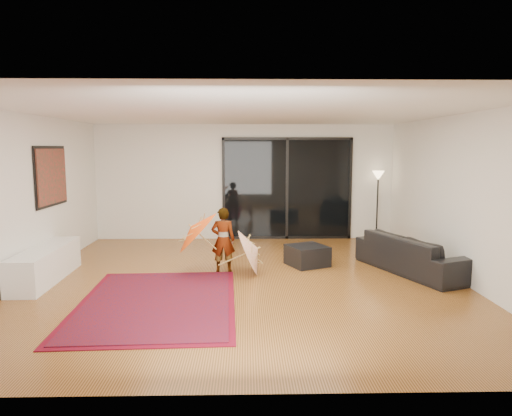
{
  "coord_description": "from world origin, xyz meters",
  "views": [
    {
      "loc": [
        0.03,
        -7.26,
        2.15
      ],
      "look_at": [
        0.2,
        0.72,
        1.1
      ],
      "focal_mm": 32.0,
      "sensor_mm": 36.0,
      "label": 1
    }
  ],
  "objects_px": {
    "sofa": "(414,254)",
    "ottoman": "(307,255)",
    "child": "(223,240)",
    "media_console": "(45,264)"
  },
  "relations": [
    {
      "from": "sofa",
      "to": "ottoman",
      "type": "height_order",
      "value": "sofa"
    },
    {
      "from": "child",
      "to": "media_console",
      "type": "bearing_deg",
      "value": 10.46
    },
    {
      "from": "sofa",
      "to": "ottoman",
      "type": "xyz_separation_m",
      "value": [
        -1.8,
        0.48,
        -0.14
      ]
    },
    {
      "from": "media_console",
      "to": "child",
      "type": "distance_m",
      "value": 2.93
    },
    {
      "from": "ottoman",
      "to": "sofa",
      "type": "bearing_deg",
      "value": -15.04
    },
    {
      "from": "media_console",
      "to": "child",
      "type": "relative_size",
      "value": 1.72
    },
    {
      "from": "sofa",
      "to": "child",
      "type": "distance_m",
      "value": 3.33
    },
    {
      "from": "sofa",
      "to": "ottoman",
      "type": "distance_m",
      "value": 1.86
    },
    {
      "from": "media_console",
      "to": "sofa",
      "type": "xyz_separation_m",
      "value": [
        6.2,
        0.39,
        0.05
      ]
    },
    {
      "from": "sofa",
      "to": "media_console",
      "type": "bearing_deg",
      "value": 71.97
    }
  ]
}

